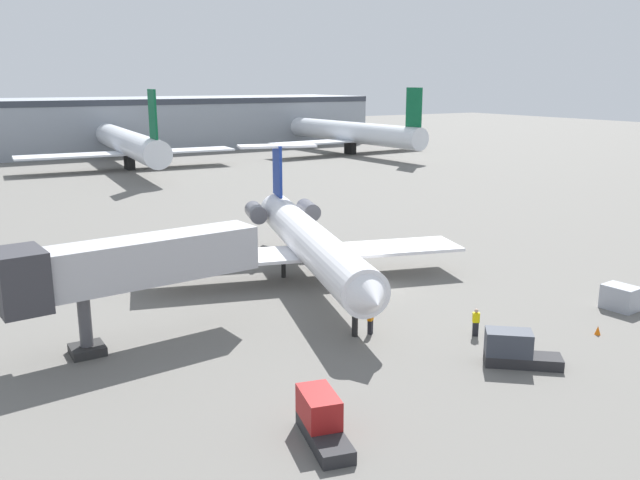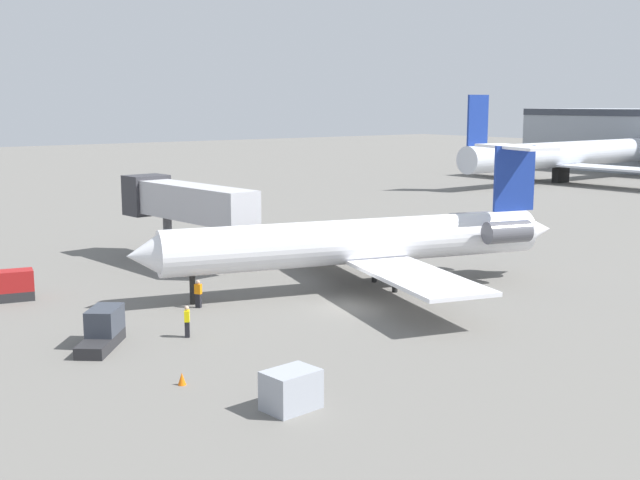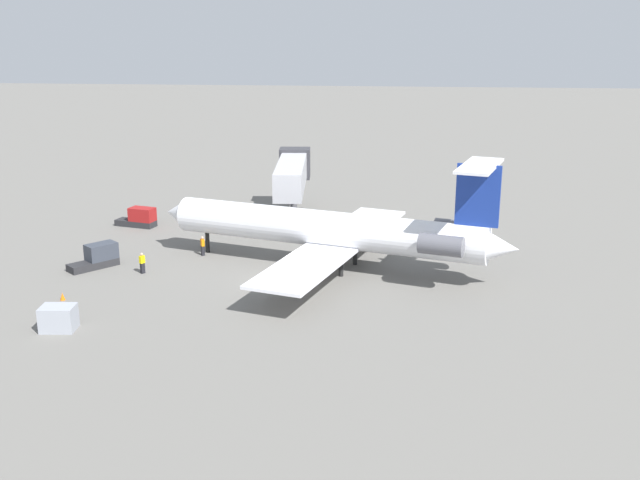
{
  "view_description": "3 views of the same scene",
  "coord_description": "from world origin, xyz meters",
  "px_view_note": "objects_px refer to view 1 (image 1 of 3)",
  "views": [
    {
      "loc": [
        -27.34,
        -38.08,
        14.77
      ],
      "look_at": [
        -4.01,
        0.9,
        3.83
      ],
      "focal_mm": 37.21,
      "sensor_mm": 36.0,
      "label": 1
    },
    {
      "loc": [
        36.51,
        -30.13,
        12.14
      ],
      "look_at": [
        -3.54,
        0.0,
        3.63
      ],
      "focal_mm": 45.29,
      "sensor_mm": 36.0,
      "label": 2
    },
    {
      "loc": [
        52.59,
        9.02,
        18.57
      ],
      "look_at": [
        -0.99,
        2.96,
        3.03
      ],
      "focal_mm": 41.16,
      "sensor_mm": 36.0,
      "label": 3
    }
  ],
  "objects_px": {
    "regional_jet": "(307,239)",
    "parked_airliner_west_mid": "(128,144)",
    "ground_crew_marshaller": "(370,320)",
    "traffic_cone_near": "(598,330)",
    "baggage_tug_trailing": "(515,350)",
    "ground_crew_loader": "(476,322)",
    "parked_airliner_centre": "(351,133)",
    "baggage_tug_lead": "(321,420)",
    "cargo_container_uld": "(620,298)",
    "jet_bridge": "(118,266)"
  },
  "relations": [
    {
      "from": "baggage_tug_trailing",
      "to": "cargo_container_uld",
      "type": "distance_m",
      "value": 13.02
    },
    {
      "from": "baggage_tug_lead",
      "to": "traffic_cone_near",
      "type": "distance_m",
      "value": 20.29
    },
    {
      "from": "baggage_tug_trailing",
      "to": "cargo_container_uld",
      "type": "xyz_separation_m",
      "value": [
        12.74,
        2.7,
        -0.03
      ]
    },
    {
      "from": "baggage_tug_lead",
      "to": "traffic_cone_near",
      "type": "xyz_separation_m",
      "value": [
        20.22,
        1.57,
        -0.56
      ]
    },
    {
      "from": "baggage_tug_lead",
      "to": "cargo_container_uld",
      "type": "distance_m",
      "value": 25.67
    },
    {
      "from": "ground_crew_marshaller",
      "to": "baggage_tug_trailing",
      "type": "height_order",
      "value": "baggage_tug_trailing"
    },
    {
      "from": "baggage_tug_trailing",
      "to": "traffic_cone_near",
      "type": "bearing_deg",
      "value": 3.78
    },
    {
      "from": "traffic_cone_near",
      "to": "parked_airliner_west_mid",
      "type": "bearing_deg",
      "value": 92.05
    },
    {
      "from": "ground_crew_loader",
      "to": "parked_airliner_centre",
      "type": "relative_size",
      "value": 0.04
    },
    {
      "from": "regional_jet",
      "to": "parked_airliner_west_mid",
      "type": "bearing_deg",
      "value": 85.11
    },
    {
      "from": "regional_jet",
      "to": "traffic_cone_near",
      "type": "distance_m",
      "value": 20.99
    },
    {
      "from": "cargo_container_uld",
      "to": "jet_bridge",
      "type": "bearing_deg",
      "value": 160.41
    },
    {
      "from": "ground_crew_loader",
      "to": "cargo_container_uld",
      "type": "xyz_separation_m",
      "value": [
        11.57,
        -1.43,
        -0.05
      ]
    },
    {
      "from": "baggage_tug_trailing",
      "to": "parked_airliner_west_mid",
      "type": "distance_m",
      "value": 90.86
    },
    {
      "from": "ground_crew_loader",
      "to": "traffic_cone_near",
      "type": "height_order",
      "value": "ground_crew_loader"
    },
    {
      "from": "jet_bridge",
      "to": "ground_crew_loader",
      "type": "bearing_deg",
      "value": -26.67
    },
    {
      "from": "jet_bridge",
      "to": "traffic_cone_near",
      "type": "bearing_deg",
      "value": -27.43
    },
    {
      "from": "regional_jet",
      "to": "parked_airliner_west_mid",
      "type": "height_order",
      "value": "parked_airliner_west_mid"
    },
    {
      "from": "ground_crew_marshaller",
      "to": "ground_crew_loader",
      "type": "bearing_deg",
      "value": -33.83
    },
    {
      "from": "jet_bridge",
      "to": "parked_airliner_west_mid",
      "type": "xyz_separation_m",
      "value": [
        21.55,
        77.32,
        -0.32
      ]
    },
    {
      "from": "ground_crew_marshaller",
      "to": "traffic_cone_near",
      "type": "distance_m",
      "value": 13.6
    },
    {
      "from": "regional_jet",
      "to": "baggage_tug_trailing",
      "type": "xyz_separation_m",
      "value": [
        1.78,
        -19.05,
        -2.43
      ]
    },
    {
      "from": "baggage_tug_trailing",
      "to": "traffic_cone_near",
      "type": "relative_size",
      "value": 7.22
    },
    {
      "from": "ground_crew_marshaller",
      "to": "baggage_tug_lead",
      "type": "height_order",
      "value": "baggage_tug_lead"
    },
    {
      "from": "jet_bridge",
      "to": "traffic_cone_near",
      "type": "xyz_separation_m",
      "value": [
        24.78,
        -12.86,
        -4.45
      ]
    },
    {
      "from": "ground_crew_loader",
      "to": "parked_airliner_centre",
      "type": "bearing_deg",
      "value": 60.74
    },
    {
      "from": "jet_bridge",
      "to": "regional_jet",
      "type": "bearing_deg",
      "value": 20.25
    },
    {
      "from": "regional_jet",
      "to": "baggage_tug_trailing",
      "type": "distance_m",
      "value": 19.29
    },
    {
      "from": "ground_crew_marshaller",
      "to": "traffic_cone_near",
      "type": "bearing_deg",
      "value": -31.52
    },
    {
      "from": "regional_jet",
      "to": "ground_crew_marshaller",
      "type": "relative_size",
      "value": 17.49
    },
    {
      "from": "cargo_container_uld",
      "to": "baggage_tug_lead",
      "type": "bearing_deg",
      "value": -171.55
    },
    {
      "from": "regional_jet",
      "to": "ground_crew_loader",
      "type": "distance_m",
      "value": 15.4
    },
    {
      "from": "cargo_container_uld",
      "to": "ground_crew_loader",
      "type": "bearing_deg",
      "value": 172.97
    },
    {
      "from": "ground_crew_marshaller",
      "to": "baggage_tug_trailing",
      "type": "xyz_separation_m",
      "value": [
        4.01,
        -7.6,
        -0.02
      ]
    },
    {
      "from": "ground_crew_loader",
      "to": "parked_airliner_centre",
      "type": "xyz_separation_m",
      "value": [
        49.17,
        87.76,
        3.54
      ]
    },
    {
      "from": "regional_jet",
      "to": "parked_airliner_west_mid",
      "type": "relative_size",
      "value": 0.69
    },
    {
      "from": "parked_airliner_west_mid",
      "to": "regional_jet",
      "type": "bearing_deg",
      "value": -94.89
    },
    {
      "from": "baggage_tug_lead",
      "to": "parked_airliner_centre",
      "type": "bearing_deg",
      "value": 55.88
    },
    {
      "from": "ground_crew_loader",
      "to": "baggage_tug_trailing",
      "type": "bearing_deg",
      "value": -105.73
    },
    {
      "from": "traffic_cone_near",
      "to": "parked_airliner_west_mid",
      "type": "height_order",
      "value": "parked_airliner_west_mid"
    },
    {
      "from": "traffic_cone_near",
      "to": "parked_airliner_centre",
      "type": "bearing_deg",
      "value": 64.92
    },
    {
      "from": "parked_airliner_centre",
      "to": "baggage_tug_trailing",
      "type": "bearing_deg",
      "value": -118.71
    },
    {
      "from": "ground_crew_marshaller",
      "to": "traffic_cone_near",
      "type": "height_order",
      "value": "ground_crew_marshaller"
    },
    {
      "from": "traffic_cone_near",
      "to": "baggage_tug_trailing",
      "type": "bearing_deg",
      "value": -176.22
    },
    {
      "from": "jet_bridge",
      "to": "ground_crew_loader",
      "type": "relative_size",
      "value": 8.74
    },
    {
      "from": "baggage_tug_lead",
      "to": "parked_airliner_centre",
      "type": "height_order",
      "value": "parked_airliner_centre"
    },
    {
      "from": "cargo_container_uld",
      "to": "parked_airliner_west_mid",
      "type": "bearing_deg",
      "value": 95.45
    },
    {
      "from": "ground_crew_loader",
      "to": "parked_airliner_west_mid",
      "type": "relative_size",
      "value": 0.04
    },
    {
      "from": "baggage_tug_lead",
      "to": "ground_crew_marshaller",
      "type": "bearing_deg",
      "value": 45.1
    },
    {
      "from": "ground_crew_loader",
      "to": "parked_airliner_centre",
      "type": "distance_m",
      "value": 100.66
    }
  ]
}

